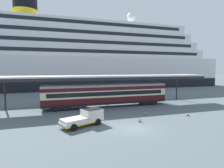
# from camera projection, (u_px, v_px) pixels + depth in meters

# --- Properties ---
(ground_plane) EXTENTS (400.00, 400.00, 0.00)m
(ground_plane) POSITION_uv_depth(u_px,v_px,m) (135.00, 129.00, 21.17)
(ground_plane) COLOR #536065
(cruise_ship) EXTENTS (145.52, 24.86, 32.17)m
(cruise_ship) POSITION_uv_depth(u_px,v_px,m) (23.00, 57.00, 63.60)
(cruise_ship) COLOR black
(cruise_ship) RESTS_ON ground
(platform_canopy) EXTENTS (39.98, 5.30, 5.73)m
(platform_canopy) POSITION_uv_depth(u_px,v_px,m) (106.00, 77.00, 33.53)
(platform_canopy) COLOR silver
(platform_canopy) RESTS_ON ground
(train_carriage) EXTENTS (22.70, 2.81, 4.11)m
(train_carriage) POSITION_uv_depth(u_px,v_px,m) (107.00, 94.00, 33.36)
(train_carriage) COLOR black
(train_carriage) RESTS_ON ground
(service_truck) EXTENTS (5.58, 3.87, 2.02)m
(service_truck) POSITION_uv_depth(u_px,v_px,m) (86.00, 117.00, 22.47)
(service_truck) COLOR silver
(service_truck) RESTS_ON ground
(traffic_cone_near) EXTENTS (0.36, 0.36, 0.61)m
(traffic_cone_near) POSITION_uv_depth(u_px,v_px,m) (146.00, 113.00, 27.42)
(traffic_cone_near) COLOR black
(traffic_cone_near) RESTS_ON ground
(traffic_cone_mid) EXTENTS (0.36, 0.36, 0.60)m
(traffic_cone_mid) POSITION_uv_depth(u_px,v_px,m) (188.00, 114.00, 26.96)
(traffic_cone_mid) COLOR black
(traffic_cone_mid) RESTS_ON ground
(traffic_cone_far) EXTENTS (0.36, 0.36, 0.75)m
(traffic_cone_far) POSITION_uv_depth(u_px,v_px,m) (140.00, 119.00, 23.84)
(traffic_cone_far) COLOR black
(traffic_cone_far) RESTS_ON ground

